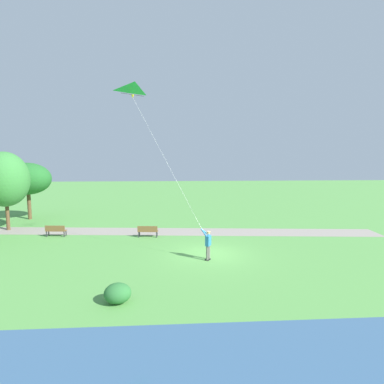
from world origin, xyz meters
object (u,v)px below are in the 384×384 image
Objects in this scene: person_kite_flyer at (208,242)px; tree_lakeside_near at (28,179)px; park_bench_near_walkway at (148,231)px; lakeside_shrub at (118,293)px; park_bench_far_walkway at (56,230)px; tree_lakeside_far at (5,179)px; flying_kite at (135,91)px.

tree_lakeside_near is at bearing 51.91° from person_kite_flyer.
lakeside_shrub is at bearing 178.13° from park_bench_near_walkway.
park_bench_far_walkway is 6.49m from tree_lakeside_far.
park_bench_far_walkway is at bearing 85.09° from park_bench_near_walkway.
lakeside_shrub is (-13.02, -11.42, -3.79)m from tree_lakeside_far.
park_bench_far_walkway is (0.60, 6.97, 0.00)m from park_bench_near_walkway.
flying_kite is at bearing -116.85° from tree_lakeside_far.
park_bench_far_walkway is 9.18m from tree_lakeside_near.
park_bench_near_walkway is 14.60m from tree_lakeside_near.
flying_kite reaches higher than tree_lakeside_far.
flying_kite is 9.93m from park_bench_near_walkway.
lakeside_shrub is at bearing -148.00° from park_bench_far_walkway.
tree_lakeside_far is 5.84× the size of lakeside_shrub.
park_bench_near_walkway is at bearing -121.35° from tree_lakeside_near.
park_bench_far_walkway is 12.54m from lakeside_shrub.
tree_lakeside_far is at bearing 62.46° from person_kite_flyer.
lakeside_shrub is at bearing -138.74° from tree_lakeside_far.
flying_kite is 16.70m from tree_lakeside_near.
flying_kite reaches higher than person_kite_flyer.
park_bench_near_walkway is at bearing 37.11° from person_kite_flyer.
park_bench_far_walkway is (5.80, 10.91, -0.54)m from person_kite_flyer.
person_kite_flyer is 20.60m from tree_lakeside_near.
park_bench_near_walkway is at bearing -104.23° from tree_lakeside_far.
flying_kite is 12.08m from park_bench_far_walkway.
tree_lakeside_far is at bearing 63.50° from park_bench_far_walkway.
flying_kite is at bearing -130.84° from tree_lakeside_near.
tree_lakeside_far is (5.77, 11.39, -5.84)m from flying_kite.
tree_lakeside_near is (10.17, 11.76, -6.09)m from flying_kite.
tree_lakeside_far is (2.38, 4.77, 3.69)m from park_bench_far_walkway.
flying_kite reaches higher than lakeside_shrub.
park_bench_near_walkway is at bearing -7.29° from flying_kite.
flying_kite is at bearing 172.71° from park_bench_near_walkway.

